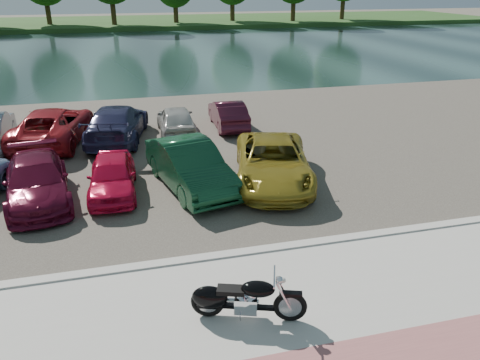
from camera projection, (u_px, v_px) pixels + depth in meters
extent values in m
plane|color=#595447|center=(291.00, 301.00, 10.11)|extent=(200.00, 200.00, 0.00)
cube|color=beige|center=(309.00, 330.00, 9.20)|extent=(60.00, 6.00, 0.10)
cube|color=beige|center=(264.00, 251.00, 11.86)|extent=(60.00, 0.30, 0.14)
cube|color=#433D36|center=(202.00, 143.00, 19.89)|extent=(60.00, 18.00, 0.04)
cube|color=#192D2B|center=(149.00, 51.00, 45.73)|extent=(120.00, 40.00, 0.00)
cube|color=#234318|center=(134.00, 22.00, 74.10)|extent=(120.00, 24.00, 0.60)
cylinder|color=#392A14|center=(47.00, 4.00, 66.08)|extent=(0.70, 0.70, 5.40)
cylinder|color=#392A14|center=(112.00, 3.00, 65.56)|extent=(0.70, 0.70, 5.85)
cylinder|color=#392A14|center=(176.00, 7.00, 69.14)|extent=(0.70, 0.70, 4.50)
cylinder|color=#392A14|center=(232.00, 4.00, 72.36)|extent=(0.70, 0.70, 4.95)
cylinder|color=#392A14|center=(293.00, 2.00, 71.85)|extent=(0.70, 0.70, 5.40)
cylinder|color=#392A14|center=(343.00, 0.00, 75.07)|extent=(0.70, 0.70, 5.85)
torus|color=black|center=(290.00, 306.00, 9.25)|extent=(0.68, 0.34, 0.68)
torus|color=black|center=(208.00, 302.00, 9.37)|extent=(0.68, 0.34, 0.68)
cylinder|color=#B2B2B7|center=(290.00, 306.00, 9.25)|extent=(0.45, 0.21, 0.46)
cylinder|color=#B2B2B7|center=(208.00, 302.00, 9.37)|extent=(0.45, 0.21, 0.46)
cylinder|color=silver|center=(284.00, 297.00, 9.04)|extent=(0.32, 0.15, 0.63)
cylinder|color=silver|center=(284.00, 290.00, 9.23)|extent=(0.32, 0.15, 0.63)
cylinder|color=silver|center=(274.00, 276.00, 9.00)|extent=(0.28, 0.72, 0.04)
sphere|color=silver|center=(279.00, 280.00, 9.02)|extent=(0.20, 0.20, 0.16)
sphere|color=silver|center=(283.00, 280.00, 9.02)|extent=(0.14, 0.14, 0.11)
cube|color=black|center=(291.00, 294.00, 9.12)|extent=(0.47, 0.28, 0.06)
cube|color=black|center=(248.00, 307.00, 9.33)|extent=(1.17, 0.49, 0.08)
cube|color=silver|center=(246.00, 304.00, 9.31)|extent=(0.53, 0.45, 0.34)
cylinder|color=silver|center=(251.00, 296.00, 9.22)|extent=(0.29, 0.25, 0.27)
cylinder|color=silver|center=(241.00, 295.00, 9.24)|extent=(0.29, 0.25, 0.27)
ellipsoid|color=black|center=(258.00, 289.00, 9.14)|extent=(0.76, 0.56, 0.32)
cube|color=black|center=(231.00, 290.00, 9.21)|extent=(0.61, 0.45, 0.10)
ellipsoid|color=black|center=(210.00, 297.00, 9.32)|extent=(0.80, 0.56, 0.50)
cube|color=black|center=(207.00, 300.00, 9.35)|extent=(0.44, 0.30, 0.30)
cylinder|color=silver|center=(232.00, 303.00, 9.53)|extent=(1.07, 0.45, 0.09)
cylinder|color=silver|center=(232.00, 300.00, 9.50)|extent=(1.07, 0.45, 0.09)
cylinder|color=#B2B2B7|center=(240.00, 318.00, 9.24)|extent=(0.07, 0.14, 0.22)
imported|color=#550C24|center=(37.00, 181.00, 14.40)|extent=(2.51, 4.76, 1.32)
imported|color=red|center=(112.00, 176.00, 14.89)|extent=(1.59, 3.66, 1.23)
imported|color=#113F24|center=(190.00, 166.00, 15.27)|extent=(2.62, 4.92, 1.54)
imported|color=olive|center=(273.00, 162.00, 15.70)|extent=(3.63, 5.68, 1.46)
imported|color=maroon|center=(53.00, 125.00, 19.58)|extent=(3.40, 5.74, 1.50)
imported|color=#27284B|center=(117.00, 123.00, 19.87)|extent=(3.09, 5.54, 1.52)
imported|color=#B2B1AD|center=(176.00, 120.00, 20.67)|extent=(1.62, 3.87, 1.31)
imported|color=#421121|center=(228.00, 114.00, 21.74)|extent=(1.45, 3.85, 1.25)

